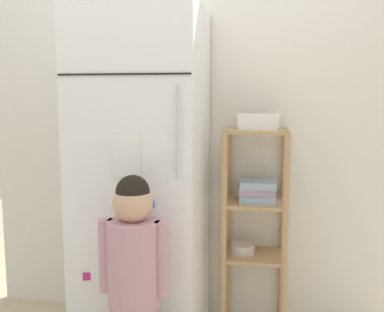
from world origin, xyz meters
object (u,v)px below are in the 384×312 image
at_px(child_standing, 134,263).
at_px(refrigerator, 143,179).
at_px(pantry_shelf_unit, 255,213).
at_px(fruit_bin, 260,122).

bearing_deg(child_standing, refrigerator, 100.66).
distance_m(refrigerator, pantry_shelf_unit, 0.65).
xyz_separation_m(refrigerator, child_standing, (0.09, -0.45, -0.30)).
relative_size(child_standing, fruit_bin, 4.63).
distance_m(child_standing, pantry_shelf_unit, 0.80).
bearing_deg(refrigerator, pantry_shelf_unit, 14.31).
height_order(pantry_shelf_unit, fruit_bin, fruit_bin).
relative_size(child_standing, pantry_shelf_unit, 0.86).
bearing_deg(pantry_shelf_unit, child_standing, -130.20).
height_order(refrigerator, pantry_shelf_unit, refrigerator).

